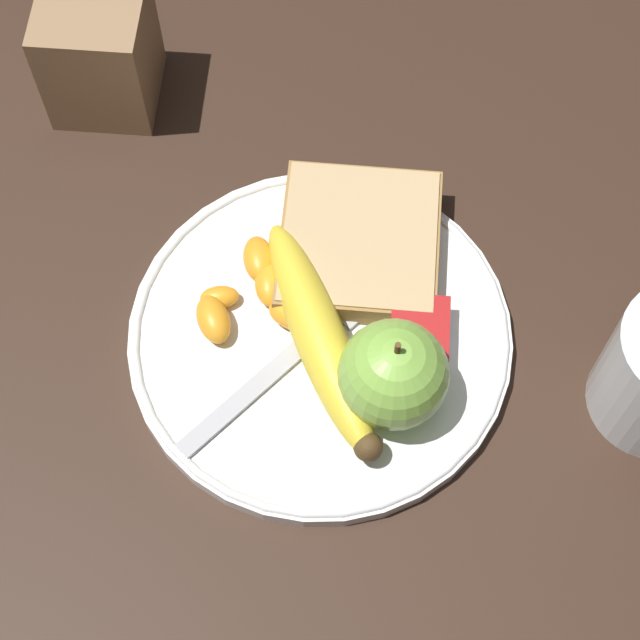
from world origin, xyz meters
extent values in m
plane|color=#332116|center=(0.00, 0.00, 0.00)|extent=(3.00, 3.00, 0.00)
cylinder|color=white|center=(0.00, 0.00, 0.01)|extent=(0.25, 0.25, 0.01)
torus|color=white|center=(0.00, 0.00, 0.01)|extent=(0.25, 0.25, 0.01)
sphere|color=#84BC47|center=(-0.04, -0.05, 0.05)|extent=(0.07, 0.07, 0.07)
cylinder|color=brown|center=(-0.04, -0.05, 0.08)|extent=(0.00, 0.00, 0.01)
ellipsoid|color=yellow|center=(-0.01, 0.00, 0.03)|extent=(0.17, 0.10, 0.03)
sphere|color=#473319|center=(-0.08, -0.04, 0.03)|extent=(0.02, 0.02, 0.02)
cube|color=olive|center=(0.06, -0.02, 0.02)|extent=(0.11, 0.11, 0.02)
cube|color=tan|center=(0.06, -0.02, 0.02)|extent=(0.11, 0.10, 0.02)
cube|color=#B2B2B7|center=(-0.04, 0.03, 0.01)|extent=(0.11, 0.10, 0.00)
cube|color=#B2B2B7|center=(0.03, -0.03, 0.01)|extent=(0.06, 0.06, 0.00)
cube|color=silver|center=(0.00, -0.06, 0.02)|extent=(0.04, 0.04, 0.02)
cube|color=#B21E1E|center=(0.00, -0.06, 0.03)|extent=(0.05, 0.04, 0.00)
ellipsoid|color=orange|center=(0.05, 0.02, 0.02)|extent=(0.03, 0.03, 0.01)
ellipsoid|color=orange|center=(0.03, 0.04, 0.02)|extent=(0.03, 0.02, 0.02)
ellipsoid|color=orange|center=(0.00, 0.07, 0.02)|extent=(0.04, 0.03, 0.02)
ellipsoid|color=orange|center=(0.02, 0.07, 0.02)|extent=(0.02, 0.03, 0.01)
ellipsoid|color=orange|center=(0.05, 0.04, 0.02)|extent=(0.04, 0.03, 0.02)
ellipsoid|color=orange|center=(0.01, 0.02, 0.02)|extent=(0.03, 0.04, 0.02)
cube|color=#93704C|center=(0.19, 0.17, 0.05)|extent=(0.07, 0.07, 0.09)
camera|label=1|loc=(-0.29, -0.02, 0.64)|focal=60.00mm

